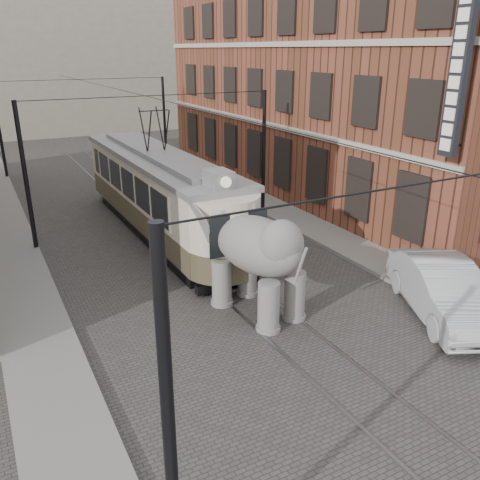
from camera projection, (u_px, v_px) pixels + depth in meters
ground at (222, 278)px, 18.33m from camera, size 120.00×120.00×0.00m
tram_rails at (222, 277)px, 18.33m from camera, size 1.54×80.00×0.02m
sidewalk_right at (352, 247)px, 20.93m from camera, size 2.00×60.00×0.15m
sidewalk_left at (32, 317)px, 15.46m from camera, size 2.00×60.00×0.15m
brick_building at (326, 83)px, 28.47m from camera, size 8.00×26.00×12.00m
distant_block at (41, 58)px, 48.94m from camera, size 28.00×10.00×14.00m
catenary at (165, 170)px, 21.32m from camera, size 11.00×30.20×6.00m
tram at (157, 174)px, 21.90m from camera, size 2.93×13.71×5.43m
elephant at (258, 261)px, 15.42m from camera, size 4.25×6.14×3.42m
parked_car at (443, 290)px, 15.47m from camera, size 3.84×5.49×1.72m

